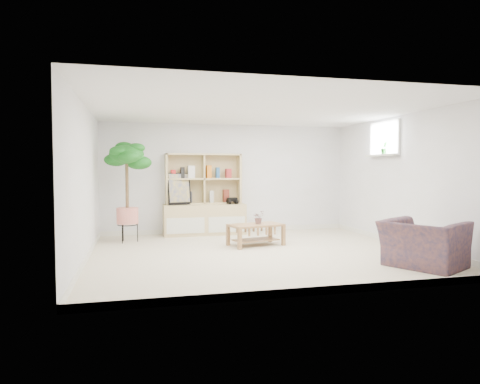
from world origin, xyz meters
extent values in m
cube|color=beige|center=(0.00, 0.00, 0.00)|extent=(5.50, 5.00, 0.01)
cube|color=white|center=(0.00, 0.00, 2.40)|extent=(5.50, 5.00, 0.01)
cube|color=silver|center=(0.00, 2.50, 1.20)|extent=(5.50, 0.01, 2.40)
cube|color=silver|center=(0.00, -2.50, 1.20)|extent=(5.50, 0.01, 2.40)
cube|color=silver|center=(-2.75, 0.00, 1.20)|extent=(0.01, 5.00, 2.40)
cube|color=silver|center=(2.75, 0.00, 1.20)|extent=(0.01, 5.00, 2.40)
cube|color=silver|center=(2.67, 0.60, 1.68)|extent=(0.14, 1.00, 0.04)
imported|color=#1A6325|center=(0.21, 0.73, 0.52)|extent=(0.28, 0.27, 0.24)
imported|color=#161F40|center=(2.00, -1.59, 0.38)|extent=(1.28, 1.33, 0.76)
imported|color=#165C16|center=(2.67, 0.52, 1.82)|extent=(0.15, 0.13, 0.23)
camera|label=1|loc=(-1.99, -6.85, 1.40)|focal=32.00mm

